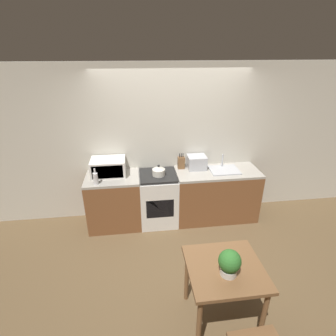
{
  "coord_description": "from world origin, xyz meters",
  "views": [
    {
      "loc": [
        -0.6,
        -2.98,
        2.78
      ],
      "look_at": [
        -0.12,
        0.74,
        1.05
      ],
      "focal_mm": 28.0,
      "sensor_mm": 36.0,
      "label": 1
    }
  ],
  "objects_px": {
    "microwave": "(108,167)",
    "toaster_oven": "(197,162)",
    "kettle": "(159,171)",
    "bottle": "(96,178)",
    "stove_range": "(158,198)",
    "dining_table": "(224,275)"
  },
  "relations": [
    {
      "from": "microwave",
      "to": "toaster_oven",
      "type": "bearing_deg",
      "value": 2.34
    },
    {
      "from": "kettle",
      "to": "bottle",
      "type": "bearing_deg",
      "value": -168.7
    },
    {
      "from": "bottle",
      "to": "toaster_oven",
      "type": "height_order",
      "value": "bottle"
    },
    {
      "from": "microwave",
      "to": "bottle",
      "type": "bearing_deg",
      "value": -118.36
    },
    {
      "from": "stove_range",
      "to": "dining_table",
      "type": "relative_size",
      "value": 1.17
    },
    {
      "from": "kettle",
      "to": "dining_table",
      "type": "height_order",
      "value": "kettle"
    },
    {
      "from": "kettle",
      "to": "toaster_oven",
      "type": "relative_size",
      "value": 0.68
    },
    {
      "from": "toaster_oven",
      "to": "microwave",
      "type": "bearing_deg",
      "value": -177.66
    },
    {
      "from": "bottle",
      "to": "dining_table",
      "type": "bearing_deg",
      "value": -49.63
    },
    {
      "from": "kettle",
      "to": "bottle",
      "type": "distance_m",
      "value": 0.99
    },
    {
      "from": "microwave",
      "to": "toaster_oven",
      "type": "height_order",
      "value": "microwave"
    },
    {
      "from": "bottle",
      "to": "toaster_oven",
      "type": "bearing_deg",
      "value": 12.76
    },
    {
      "from": "kettle",
      "to": "microwave",
      "type": "height_order",
      "value": "microwave"
    },
    {
      "from": "dining_table",
      "to": "kettle",
      "type": "bearing_deg",
      "value": 104.39
    },
    {
      "from": "bottle",
      "to": "stove_range",
      "type": "bearing_deg",
      "value": 12.82
    },
    {
      "from": "kettle",
      "to": "dining_table",
      "type": "bearing_deg",
      "value": -75.61
    },
    {
      "from": "bottle",
      "to": "dining_table",
      "type": "height_order",
      "value": "bottle"
    },
    {
      "from": "stove_range",
      "to": "dining_table",
      "type": "bearing_deg",
      "value": -75.48
    },
    {
      "from": "microwave",
      "to": "dining_table",
      "type": "distance_m",
      "value": 2.43
    },
    {
      "from": "stove_range",
      "to": "bottle",
      "type": "distance_m",
      "value": 1.12
    },
    {
      "from": "stove_range",
      "to": "bottle",
      "type": "xyz_separation_m",
      "value": [
        -0.96,
        -0.22,
        0.55
      ]
    },
    {
      "from": "bottle",
      "to": "microwave",
      "type": "bearing_deg",
      "value": 61.64
    }
  ]
}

